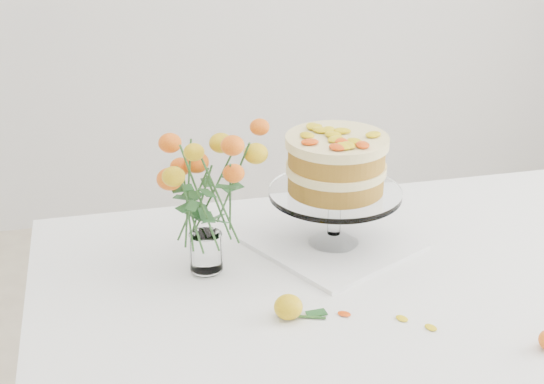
% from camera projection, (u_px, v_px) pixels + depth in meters
% --- Properties ---
extents(table, '(1.43, 0.93, 0.76)m').
position_uv_depth(table, '(382.00, 315.00, 1.57)').
color(table, tan).
rests_on(table, ground).
extents(napkin, '(0.41, 0.41, 0.01)m').
position_uv_depth(napkin, '(333.00, 243.00, 1.68)').
color(napkin, white).
rests_on(napkin, table).
extents(cake_stand, '(0.29, 0.29, 0.26)m').
position_uv_depth(cake_stand, '(336.00, 169.00, 1.61)').
color(cake_stand, white).
rests_on(cake_stand, napkin).
extents(rose_vase, '(0.25, 0.25, 0.35)m').
position_uv_depth(rose_vase, '(203.00, 182.00, 1.50)').
color(rose_vase, white).
rests_on(rose_vase, table).
extents(loose_rose_near, '(0.10, 0.05, 0.05)m').
position_uv_depth(loose_rose_near, '(289.00, 307.00, 1.41)').
color(loose_rose_near, gold).
rests_on(loose_rose_near, table).
extents(stray_petal_a, '(0.03, 0.02, 0.00)m').
position_uv_depth(stray_petal_a, '(344.00, 314.00, 1.43)').
color(stray_petal_a, yellow).
rests_on(stray_petal_a, table).
extents(stray_petal_b, '(0.03, 0.02, 0.00)m').
position_uv_depth(stray_petal_b, '(402.00, 319.00, 1.41)').
color(stray_petal_b, yellow).
rests_on(stray_petal_b, table).
extents(stray_petal_c, '(0.03, 0.02, 0.00)m').
position_uv_depth(stray_petal_c, '(431.00, 328.00, 1.38)').
color(stray_petal_c, yellow).
rests_on(stray_petal_c, table).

